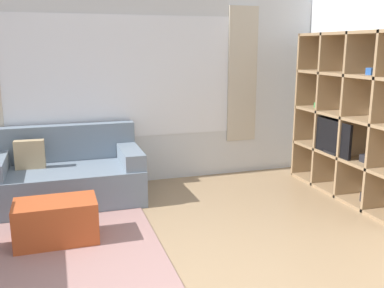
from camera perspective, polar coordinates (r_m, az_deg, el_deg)
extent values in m
cube|color=silver|center=(5.81, -9.26, 7.78)|extent=(6.80, 0.07, 2.70)
cube|color=white|center=(5.76, -9.23, 8.74)|extent=(3.08, 0.01, 1.60)
cube|color=beige|center=(6.23, 6.72, 9.12)|extent=(0.44, 0.03, 1.90)
cube|color=gray|center=(4.43, -22.67, -12.77)|extent=(2.66, 2.29, 0.01)
cube|color=silver|center=(5.69, 22.47, 3.42)|extent=(0.02, 2.04, 2.02)
cube|color=#997A56|center=(5.56, 20.86, 3.36)|extent=(0.43, 0.04, 2.02)
cube|color=#997A56|center=(5.96, 17.84, 4.17)|extent=(0.43, 0.04, 2.02)
cube|color=#997A56|center=(6.38, 15.21, 4.87)|extent=(0.43, 0.04, 2.02)
cube|color=#997A56|center=(5.79, 20.08, -6.37)|extent=(0.43, 2.04, 0.04)
cube|color=#997A56|center=(5.66, 20.45, -1.69)|extent=(0.43, 2.04, 0.04)
cube|color=#997A56|center=(5.56, 20.86, 3.36)|extent=(0.43, 2.04, 0.04)
cube|color=#997A56|center=(5.51, 21.28, 8.55)|extent=(0.43, 2.04, 0.04)
cube|color=#997A56|center=(5.50, 21.70, 13.61)|extent=(0.43, 2.04, 0.04)
cube|color=black|center=(5.64, 18.16, 0.87)|extent=(0.04, 0.72, 0.43)
cube|color=black|center=(5.69, 18.19, -1.08)|extent=(0.10, 0.24, 0.03)
cube|color=#2856A8|center=(5.30, 22.82, 8.91)|extent=(0.09, 0.09, 0.08)
cube|color=#388947|center=(6.13, 16.44, 4.99)|extent=(0.08, 0.08, 0.07)
cube|color=#232328|center=(5.41, 22.19, -1.79)|extent=(0.11, 0.11, 0.09)
cylinder|color=#232328|center=(5.55, 21.74, -6.55)|extent=(0.05, 0.05, 0.11)
cube|color=#232328|center=(5.79, 19.04, -0.20)|extent=(0.08, 0.08, 0.17)
cylinder|color=orange|center=(6.13, 16.44, 5.44)|extent=(0.06, 0.06, 0.17)
cube|color=slate|center=(5.40, -16.29, -5.28)|extent=(1.78, 0.97, 0.43)
cube|color=slate|center=(5.66, -16.69, 0.19)|extent=(1.78, 0.18, 0.45)
cube|color=slate|center=(5.37, -8.29, -1.49)|extent=(0.24, 0.91, 0.19)
cube|color=tan|center=(5.41, -20.81, -1.30)|extent=(0.35, 0.14, 0.34)
cube|color=#B74C23|center=(4.37, -17.64, -9.82)|extent=(0.77, 0.45, 0.42)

